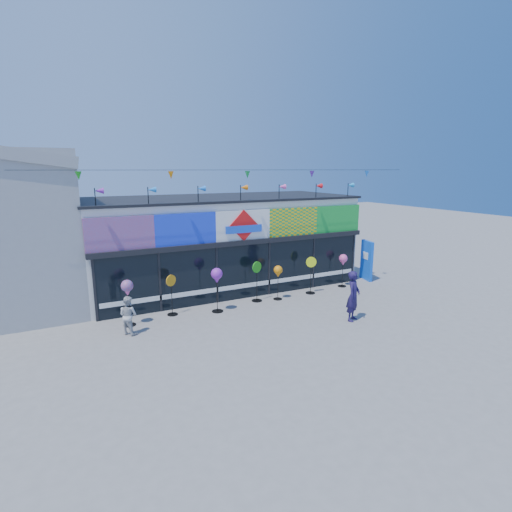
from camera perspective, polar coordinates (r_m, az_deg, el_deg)
ground at (r=14.12m, az=4.23°, el=-9.90°), size 80.00×80.00×0.00m
kite_shop at (r=18.70m, az=-5.10°, el=2.15°), size 16.00×5.70×5.31m
blue_sign at (r=20.24m, az=15.53°, el=-0.59°), size 0.35×0.97×1.93m
spinner_0 at (r=14.37m, az=-17.91°, el=-4.53°), size 0.42×0.42×1.64m
spinner_1 at (r=15.14m, az=-11.97°, el=-5.31°), size 0.41×0.39×1.54m
spinner_2 at (r=15.05m, az=-5.62°, el=-2.99°), size 0.43×0.43×1.72m
spinner_3 at (r=16.32m, az=0.12°, el=-3.49°), size 0.46×0.43×1.68m
spinner_4 at (r=16.49m, az=3.17°, el=-2.36°), size 0.37×0.37×1.45m
spinner_5 at (r=17.50m, az=7.84°, el=-2.60°), size 0.45×0.42×1.63m
spinner_6 at (r=18.69m, az=12.34°, el=-0.67°), size 0.39×0.39×1.53m
adult_man at (r=14.69m, az=13.73°, el=-5.57°), size 0.79×0.73×1.82m
child at (r=13.86m, az=-17.78°, el=-8.05°), size 0.68×0.72×1.30m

